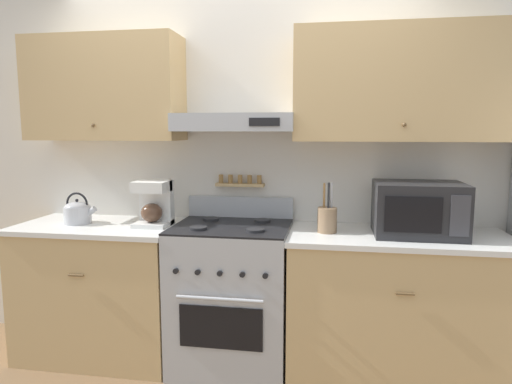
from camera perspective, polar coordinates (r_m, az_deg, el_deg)
wall_back at (r=3.15m, az=-1.03°, el=6.17°), size 5.20×0.46×2.55m
counter_left at (r=3.39m, az=-18.57°, el=-11.41°), size 1.08×0.65×0.92m
counter_right at (r=3.05m, az=17.06°, el=-13.56°), size 1.33×0.65×0.92m
stove_range at (r=3.07m, az=-3.01°, el=-12.73°), size 0.74×0.66×1.09m
tea_kettle at (r=3.32m, az=-21.38°, el=-2.32°), size 0.23×0.18×0.21m
coffee_maker at (r=3.10m, az=-12.62°, el=-1.38°), size 0.22×0.23×0.30m
microwave at (r=2.91m, az=19.62°, el=-2.01°), size 0.52×0.40×0.32m
utensil_crock at (r=2.86m, az=8.88°, el=-3.36°), size 0.12×0.12×0.31m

